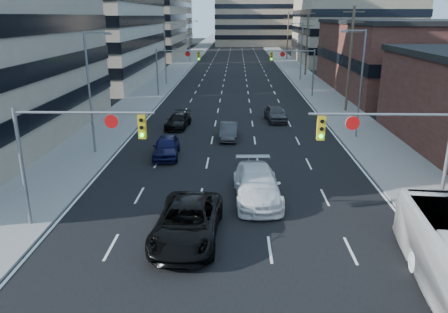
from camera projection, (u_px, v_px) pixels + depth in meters
name	position (u px, v px, depth m)	size (l,w,h in m)	color
road_surface	(236.00, 49.00, 137.59)	(18.00, 300.00, 0.02)	black
sidewalk_left	(200.00, 49.00, 137.88)	(5.00, 300.00, 0.15)	slate
sidewalk_right	(273.00, 49.00, 137.25)	(5.00, 300.00, 0.15)	slate
office_left_far	(139.00, 24.00, 107.26)	(20.00, 30.00, 16.00)	gray
storefront_right_mid	(411.00, 58.00, 59.46)	(20.00, 30.00, 9.00)	#472119
office_right_far	(351.00, 30.00, 94.80)	(22.00, 28.00, 14.00)	gray
bg_block_left	(152.00, 16.00, 144.79)	(24.00, 24.00, 20.00)	#ADA089
bg_block_right	(340.00, 29.00, 134.86)	(22.00, 22.00, 12.00)	gray
signal_near_left	(72.00, 143.00, 20.43)	(6.59, 0.33, 6.00)	slate
signal_near_right	(393.00, 146.00, 20.02)	(6.59, 0.33, 6.00)	slate
signal_far_left	(175.00, 63.00, 55.64)	(6.09, 0.33, 6.00)	slate
signal_far_right	(296.00, 63.00, 55.21)	(6.09, 0.33, 6.00)	slate
utility_pole_block	(350.00, 58.00, 46.08)	(2.20, 0.28, 11.00)	#4C3D2D
utility_pole_midblock	(307.00, 42.00, 74.61)	(2.20, 0.28, 11.00)	#4C3D2D
utility_pole_distant	(288.00, 34.00, 103.14)	(2.20, 0.28, 11.00)	#4C3D2D
streetlight_left_near	(91.00, 87.00, 31.71)	(2.03, 0.22, 9.00)	slate
streetlight_left_mid	(166.00, 51.00, 64.99)	(2.03, 0.22, 9.00)	slate
streetlight_left_far	(190.00, 39.00, 98.28)	(2.03, 0.22, 9.00)	slate
streetlight_right_near	(359.00, 79.00, 35.89)	(2.03, 0.22, 9.00)	slate
streetlight_right_far	(301.00, 49.00, 69.18)	(2.03, 0.22, 9.00)	slate
black_pickup	(187.00, 222.00, 20.27)	(2.90, 6.29, 1.75)	black
white_van	(257.00, 185.00, 24.73)	(2.50, 6.16, 1.79)	silver
sedan_blue	(166.00, 147.00, 32.34)	(1.85, 4.59, 1.56)	black
sedan_grey_center	(229.00, 131.00, 37.07)	(1.43, 4.11, 1.35)	#2E2F31
sedan_black_far	(178.00, 121.00, 40.76)	(1.85, 4.54, 1.32)	black
sedan_grey_right	(275.00, 113.00, 43.39)	(1.86, 4.61, 1.57)	#373739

